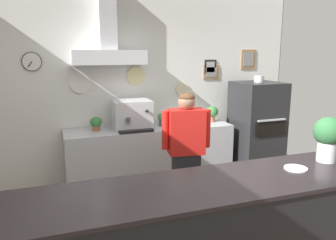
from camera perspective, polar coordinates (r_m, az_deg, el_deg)
back_wall_assembly at (r=4.94m, az=-5.54°, el=7.30°), size 5.19×2.75×3.03m
back_prep_counter at (r=5.01m, az=-3.07°, el=-6.38°), size 2.43×0.64×0.92m
pizza_oven at (r=5.41m, az=14.80°, el=-1.84°), size 0.67×0.73×1.64m
shop_worker at (r=3.82m, az=3.11°, el=-6.11°), size 0.55×0.28×1.56m
espresso_machine at (r=4.75m, az=-6.19°, el=0.86°), size 0.53×0.50×0.41m
potted_sage at (r=4.74m, az=-12.18°, el=-0.52°), size 0.16×0.16×0.20m
potted_thyme at (r=4.95m, az=-0.86°, el=0.24°), size 0.16×0.16×0.20m
potted_basil at (r=5.07m, az=3.33°, el=0.72°), size 0.19×0.19×0.23m
potted_rosemary at (r=5.26m, az=7.53°, el=1.25°), size 0.19×0.19×0.24m
condiment_plate at (r=2.88m, az=20.97°, el=-7.71°), size 0.18×0.18×0.01m
basil_vase at (r=3.12m, az=25.63°, el=-2.68°), size 0.25×0.25×0.38m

